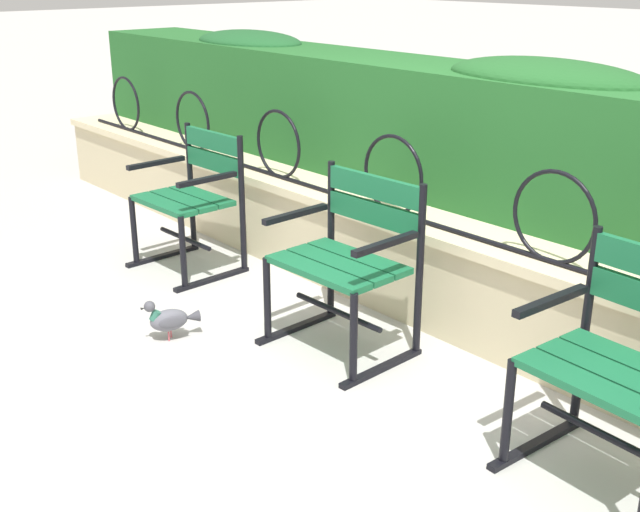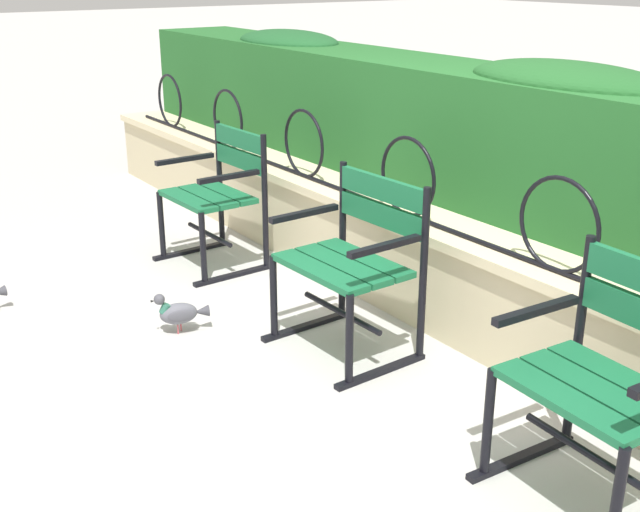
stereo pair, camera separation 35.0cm
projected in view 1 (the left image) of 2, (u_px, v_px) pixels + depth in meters
ground_plane at (298, 375)px, 3.61m from camera, size 60.00×60.00×0.00m
stone_wall at (439, 271)px, 4.10m from camera, size 7.91×0.41×0.53m
iron_arch_fence at (398, 182)px, 4.07m from camera, size 7.36×0.02×0.42m
hedge_row at (505, 136)px, 4.19m from camera, size 7.75×0.64×0.80m
park_chair_left at (193, 195)px, 4.76m from camera, size 0.60×0.54×0.84m
park_chair_centre at (349, 256)px, 3.75m from camera, size 0.65×0.55×0.84m
park_chair_right at (626, 362)px, 2.75m from camera, size 0.62×0.55×0.85m
pigeon_near_chairs at (170, 319)px, 3.92m from camera, size 0.15×0.29×0.22m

